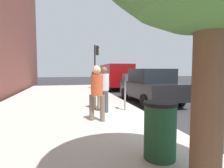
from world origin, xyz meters
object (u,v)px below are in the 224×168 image
(pedestrian_bystander, at_px, (97,89))
(traffic_signal, at_px, (96,59))
(parked_sedan_near, at_px, (150,86))
(trash_bin, at_px, (160,130))
(parking_meter, at_px, (125,84))
(parking_officer, at_px, (97,83))
(parked_van_far, at_px, (115,75))
(pedestrian_at_meter, at_px, (104,86))

(pedestrian_bystander, xyz_separation_m, traffic_signal, (9.77, -1.48, 1.45))
(parked_sedan_near, height_order, trash_bin, parked_sedan_near)
(trash_bin, bearing_deg, parked_sedan_near, -23.20)
(parking_meter, xyz_separation_m, pedestrian_bystander, (-1.22, 1.29, -0.04))
(parking_officer, height_order, traffic_signal, traffic_signal)
(parking_meter, height_order, traffic_signal, traffic_signal)
(parked_sedan_near, xyz_separation_m, traffic_signal, (6.42, 1.81, 1.68))
(traffic_signal, bearing_deg, pedestrian_bystander, 171.40)
(parked_van_far, bearing_deg, traffic_signal, 109.25)
(parking_meter, bearing_deg, traffic_signal, -1.25)
(traffic_signal, height_order, trash_bin, traffic_signal)
(parked_van_far, bearing_deg, parked_sedan_near, -180.00)
(parking_officer, relative_size, traffic_signal, 0.49)
(parked_van_far, xyz_separation_m, traffic_signal, (-0.63, 1.81, 1.32))
(parking_officer, height_order, trash_bin, parking_officer)
(pedestrian_bystander, bearing_deg, parking_officer, 26.03)
(parking_meter, distance_m, parked_sedan_near, 2.93)
(pedestrian_bystander, relative_size, parked_sedan_near, 0.38)
(parked_sedan_near, bearing_deg, parking_officer, 116.81)
(parking_officer, bearing_deg, pedestrian_at_meter, -32.85)
(parked_sedan_near, height_order, parked_van_far, parked_van_far)
(pedestrian_at_meter, bearing_deg, pedestrian_bystander, -125.53)
(parked_sedan_near, distance_m, trash_bin, 6.58)
(pedestrian_at_meter, bearing_deg, parked_sedan_near, 22.44)
(parking_meter, relative_size, pedestrian_at_meter, 0.84)
(pedestrian_at_meter, distance_m, pedestrian_bystander, 1.30)
(pedestrian_bystander, relative_size, parking_officer, 0.96)
(traffic_signal, bearing_deg, parked_van_far, -70.75)
(pedestrian_bystander, relative_size, parked_van_far, 0.32)
(parking_officer, height_order, parked_van_far, parked_van_far)
(parking_officer, height_order, parked_sedan_near, parking_officer)
(parking_meter, xyz_separation_m, parked_van_far, (9.17, -2.00, 0.09))
(pedestrian_bystander, bearing_deg, pedestrian_at_meter, 13.67)
(pedestrian_bystander, distance_m, parked_van_far, 10.91)
(trash_bin, bearing_deg, parking_meter, -8.58)
(parking_officer, relative_size, parked_sedan_near, 0.40)
(parking_officer, relative_size, trash_bin, 1.73)
(parked_sedan_near, bearing_deg, pedestrian_bystander, 135.50)
(parking_meter, bearing_deg, parking_officer, 59.50)
(traffic_signal, bearing_deg, parking_officer, 171.39)
(parked_van_far, distance_m, trash_bin, 13.37)
(pedestrian_bystander, distance_m, traffic_signal, 9.98)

